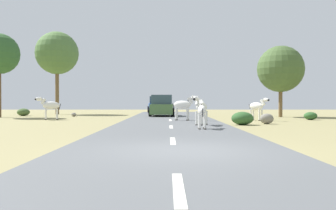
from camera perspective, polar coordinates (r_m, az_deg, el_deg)
The scene contains 17 objects.
ground_plane at distance 9.13m, azimuth 2.36°, elevation -7.45°, with size 90.00×90.00×0.00m, color #8E8456.
road at distance 9.12m, azimuth 0.71°, elevation -7.31°, with size 6.00×64.00×0.05m, color #56595B.
lane_markings at distance 8.13m, azimuth 0.82°, elevation -8.08°, with size 0.16×56.00×0.01m.
zebra_0 at distance 18.46m, azimuth 5.02°, elevation -0.37°, with size 0.99×1.50×1.53m.
zebra_1 at distance 16.01m, azimuth 5.16°, elevation -0.90°, with size 0.40×1.44×1.35m.
zebra_2 at distance 25.81m, azimuth -18.55°, elevation -0.10°, with size 1.63×0.93×1.63m.
zebra_3 at distance 22.95m, azimuth 2.25°, elevation -0.02°, with size 1.69×0.77×1.64m.
zebra_4 at distance 24.29m, azimuth 13.81°, elevation -0.24°, with size 1.19×1.42×1.55m.
car_0 at distance 38.54m, azimuth -2.00°, elevation -0.02°, with size 2.27×4.46×1.74m.
car_1 at distance 29.70m, azimuth -1.19°, elevation -0.21°, with size 2.10×4.38×1.74m.
tree_0 at distance 36.80m, azimuth -17.51°, elevation 7.87°, with size 4.14×4.14×8.04m.
tree_1 at distance 30.30m, azimuth 17.26°, elevation 5.48°, with size 3.73×3.73×5.74m.
bush_1 at distance 33.53m, azimuth -22.29°, elevation -1.06°, with size 1.08×0.97×0.65m, color #425B2D.
bush_3 at distance 19.66m, azimuth 11.54°, elevation -2.09°, with size 1.18×1.06×0.71m, color #2D5628.
bush_4 at distance 26.35m, azimuth 21.52°, elevation -1.63°, with size 0.90×0.81×0.54m, color #2D5628.
rock_0 at distance 20.79m, azimuth 15.22°, elevation -2.13°, with size 0.77×0.55×0.59m, color gray.
rock_1 at distance 30.78m, azimuth -15.02°, elevation -1.48°, with size 0.41×0.41×0.32m, color gray.
Camera 1 is at (-0.41, -9.03, 1.28)m, focal length 38.25 mm.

